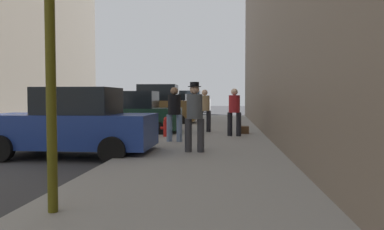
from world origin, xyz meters
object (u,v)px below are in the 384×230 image
Objects in this scene: pedestrian_in_jeans at (174,111)px; pedestrian_in_red_jacket at (234,110)px; pedestrian_in_tan_coat at (205,108)px; parked_gray_coupe at (182,105)px; parked_white_van at (188,103)px; duffel_bag at (245,130)px; parked_blue_sedan at (73,124)px; parked_dark_green_sedan at (129,115)px; pedestrian_with_beanie at (195,113)px; parked_silver_sedan at (171,107)px; fire_hydrant at (166,127)px; parked_bronze_suv at (155,107)px.

pedestrian_in_red_jacket is at bearing 44.05° from pedestrian_in_jeans.
pedestrian_in_red_jacket is at bearing -53.48° from pedestrian_in_tan_coat.
parked_gray_coupe is 0.92× the size of parked_white_van.
pedestrian_in_tan_coat is 3.89× the size of duffel_bag.
pedestrian_in_red_jacket is (4.21, 4.21, 0.26)m from parked_blue_sedan.
parked_dark_green_sedan is at bearing 177.17° from duffel_bag.
parked_blue_sedan is 2.37× the size of pedestrian_with_beanie.
pedestrian_in_jeans is 1.00× the size of pedestrian_in_red_jacket.
fire_hydrant is (1.80, -13.11, -0.35)m from parked_silver_sedan.
pedestrian_in_red_jacket is at bearing -58.60° from parked_bronze_suv.
parked_bronze_suv is 8.09m from pedestrian_in_red_jacket.
parked_white_van is 2.69× the size of pedestrian_in_tan_coat.
parked_dark_green_sedan is 0.91× the size of parked_white_van.
parked_white_van is 26.78m from pedestrian_in_jeans.
duffel_bag is (4.63, -0.23, -0.56)m from parked_dark_green_sedan.
pedestrian_in_jeans is (2.30, -8.75, 0.07)m from parked_bronze_suv.
pedestrian_in_jeans is at bearing -75.28° from parked_bronze_suv.
parked_dark_green_sedan is 6.22m from pedestrian_with_beanie.
parked_bronze_suv is 2.71× the size of pedestrian_in_tan_coat.
duffel_bag is (1.50, 5.14, -0.85)m from pedestrian_with_beanie.
parked_blue_sedan is 0.99× the size of parked_gray_coupe.
parked_silver_sedan is at bearing 111.65° from duffel_bag.
parked_blue_sedan is 3.14m from pedestrian_with_beanie.
pedestrian_in_jeans is at bearing -81.04° from parked_silver_sedan.
parked_bronze_suv is 6.14m from pedestrian_in_tan_coat.
parked_dark_green_sedan reaches higher than fire_hydrant.
pedestrian_in_tan_coat is at bearing 162.36° from duffel_bag.
pedestrian_with_beanie is (1.33, -3.70, 0.64)m from fire_hydrant.
pedestrian_with_beanie is at bearing -82.27° from parked_gray_coupe.
fire_hydrant is (1.80, -19.36, -0.35)m from parked_gray_coupe.
parked_white_van is 25.28m from fire_hydrant.
parked_gray_coupe is 17.68m from pedestrian_in_tan_coat.
parked_bronze_suv is at bearing 90.00° from parked_blue_sedan.
parked_dark_green_sedan and parked_silver_sedan have the same top height.
pedestrian_in_tan_coat is (3.05, 5.77, 0.26)m from parked_blue_sedan.
pedestrian_in_red_jacket is at bearing -111.47° from duffel_bag.
parked_blue_sedan is at bearing -135.04° from pedestrian_in_red_jacket.
pedestrian_with_beanie is (3.13, -28.91, 0.10)m from parked_white_van.
pedestrian_in_jeans is at bearing -71.38° from fire_hydrant.
pedestrian_with_beanie reaches higher than duffel_bag.
pedestrian_with_beanie is (3.13, -16.81, 0.29)m from parked_silver_sedan.
parked_bronze_suv is 7.52m from fire_hydrant.
pedestrian_in_jeans is at bearing -128.65° from duffel_bag.
pedestrian_with_beanie is at bearing -83.82° from parked_white_van.
pedestrian_in_jeans is at bearing -53.83° from parked_dark_green_sedan.
parked_blue_sedan is 1.00× the size of parked_silver_sedan.
parked_bronze_suv is at bearing 105.91° from pedestrian_with_beanie.
parked_dark_green_sedan is at bearing -90.00° from parked_white_van.
fire_hydrant is at bearing -122.63° from pedestrian_in_tan_coat.
parked_white_van is 24.23m from duffel_bag.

